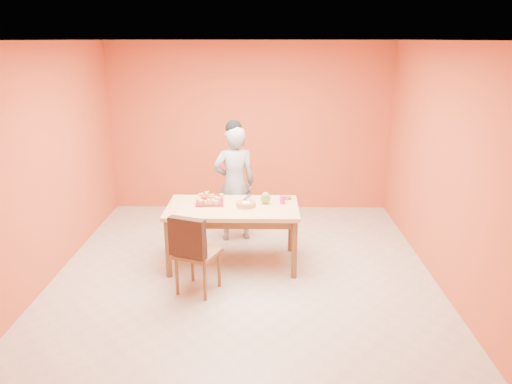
{
  "coord_description": "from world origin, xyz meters",
  "views": [
    {
      "loc": [
        0.24,
        -5.46,
        2.71
      ],
      "look_at": [
        0.14,
        0.3,
        0.94
      ],
      "focal_mm": 35.0,
      "sensor_mm": 36.0,
      "label": 1
    }
  ],
  "objects_px": {
    "pastry_platter": "(210,202)",
    "checker_tin": "(287,198)",
    "person": "(234,184)",
    "red_dinner_plate": "(214,197)",
    "dining_table": "(233,213)",
    "dining_chair": "(197,252)",
    "egg_ornament": "(265,198)",
    "magenta_glass": "(283,200)",
    "sponge_cake": "(246,205)"
  },
  "relations": [
    {
      "from": "pastry_platter",
      "to": "sponge_cake",
      "type": "distance_m",
      "value": 0.5
    },
    {
      "from": "dining_chair",
      "to": "pastry_platter",
      "type": "xyz_separation_m",
      "value": [
        0.05,
        0.87,
        0.29
      ]
    },
    {
      "from": "dining_chair",
      "to": "red_dinner_plate",
      "type": "bearing_deg",
      "value": 107.1
    },
    {
      "from": "person",
      "to": "sponge_cake",
      "type": "bearing_deg",
      "value": 88.4
    },
    {
      "from": "sponge_cake",
      "to": "egg_ornament",
      "type": "relative_size",
      "value": 1.57
    },
    {
      "from": "egg_ornament",
      "to": "magenta_glass",
      "type": "relative_size",
      "value": 1.53
    },
    {
      "from": "dining_chair",
      "to": "red_dinner_plate",
      "type": "relative_size",
      "value": 4.14
    },
    {
      "from": "dining_table",
      "to": "egg_ornament",
      "type": "relative_size",
      "value": 10.56
    },
    {
      "from": "magenta_glass",
      "to": "red_dinner_plate",
      "type": "bearing_deg",
      "value": 164.94
    },
    {
      "from": "dining_table",
      "to": "egg_ornament",
      "type": "bearing_deg",
      "value": 12.91
    },
    {
      "from": "pastry_platter",
      "to": "egg_ornament",
      "type": "height_order",
      "value": "egg_ornament"
    },
    {
      "from": "egg_ornament",
      "to": "checker_tin",
      "type": "height_order",
      "value": "egg_ornament"
    },
    {
      "from": "dining_chair",
      "to": "checker_tin",
      "type": "bearing_deg",
      "value": 66.51
    },
    {
      "from": "pastry_platter",
      "to": "person",
      "type": "bearing_deg",
      "value": 68.89
    },
    {
      "from": "person",
      "to": "pastry_platter",
      "type": "bearing_deg",
      "value": 55.1
    },
    {
      "from": "egg_ornament",
      "to": "checker_tin",
      "type": "distance_m",
      "value": 0.35
    },
    {
      "from": "dining_chair",
      "to": "magenta_glass",
      "type": "relative_size",
      "value": 9.4
    },
    {
      "from": "sponge_cake",
      "to": "checker_tin",
      "type": "bearing_deg",
      "value": 34.55
    },
    {
      "from": "checker_tin",
      "to": "pastry_platter",
      "type": "bearing_deg",
      "value": -170.49
    },
    {
      "from": "dining_chair",
      "to": "checker_tin",
      "type": "xyz_separation_m",
      "value": [
        1.02,
        1.04,
        0.29
      ]
    },
    {
      "from": "sponge_cake",
      "to": "red_dinner_plate",
      "type": "bearing_deg",
      "value": 136.95
    },
    {
      "from": "red_dinner_plate",
      "to": "egg_ornament",
      "type": "height_order",
      "value": "egg_ornament"
    },
    {
      "from": "person",
      "to": "pastry_platter",
      "type": "distance_m",
      "value": 0.74
    },
    {
      "from": "egg_ornament",
      "to": "magenta_glass",
      "type": "distance_m",
      "value": 0.21
    },
    {
      "from": "dining_table",
      "to": "red_dinner_plate",
      "type": "bearing_deg",
      "value": 128.12
    },
    {
      "from": "pastry_platter",
      "to": "checker_tin",
      "type": "relative_size",
      "value": 3.36
    },
    {
      "from": "sponge_cake",
      "to": "egg_ornament",
      "type": "height_order",
      "value": "egg_ornament"
    },
    {
      "from": "person",
      "to": "red_dinner_plate",
      "type": "height_order",
      "value": "person"
    },
    {
      "from": "pastry_platter",
      "to": "red_dinner_plate",
      "type": "height_order",
      "value": "pastry_platter"
    },
    {
      "from": "dining_table",
      "to": "dining_chair",
      "type": "xyz_separation_m",
      "value": [
        -0.34,
        -0.75,
        -0.18
      ]
    },
    {
      "from": "pastry_platter",
      "to": "sponge_cake",
      "type": "xyz_separation_m",
      "value": [
        0.46,
        -0.19,
        0.03
      ]
    },
    {
      "from": "dining_chair",
      "to": "red_dinner_plate",
      "type": "distance_m",
      "value": 1.13
    },
    {
      "from": "egg_ornament",
      "to": "dining_table",
      "type": "bearing_deg",
      "value": -168.36
    },
    {
      "from": "magenta_glass",
      "to": "pastry_platter",
      "type": "bearing_deg",
      "value": 178.5
    },
    {
      "from": "dining_table",
      "to": "pastry_platter",
      "type": "distance_m",
      "value": 0.33
    },
    {
      "from": "person",
      "to": "magenta_glass",
      "type": "distance_m",
      "value": 0.96
    },
    {
      "from": "red_dinner_plate",
      "to": "pastry_platter",
      "type": "bearing_deg",
      "value": -96.61
    },
    {
      "from": "dining_table",
      "to": "person",
      "type": "height_order",
      "value": "person"
    },
    {
      "from": "person",
      "to": "egg_ornament",
      "type": "xyz_separation_m",
      "value": [
        0.43,
        -0.73,
        0.03
      ]
    },
    {
      "from": "person",
      "to": "magenta_glass",
      "type": "bearing_deg",
      "value": 117.94
    },
    {
      "from": "red_dinner_plate",
      "to": "person",
      "type": "bearing_deg",
      "value": 63.15
    },
    {
      "from": "dining_chair",
      "to": "magenta_glass",
      "type": "bearing_deg",
      "value": 62.78
    },
    {
      "from": "red_dinner_plate",
      "to": "magenta_glass",
      "type": "xyz_separation_m",
      "value": [
        0.88,
        -0.24,
        0.04
      ]
    },
    {
      "from": "dining_chair",
      "to": "checker_tin",
      "type": "distance_m",
      "value": 1.49
    },
    {
      "from": "red_dinner_plate",
      "to": "checker_tin",
      "type": "height_order",
      "value": "checker_tin"
    },
    {
      "from": "pastry_platter",
      "to": "magenta_glass",
      "type": "xyz_separation_m",
      "value": [
        0.9,
        -0.02,
        0.04
      ]
    },
    {
      "from": "red_dinner_plate",
      "to": "checker_tin",
      "type": "relative_size",
      "value": 2.23
    },
    {
      "from": "dining_table",
      "to": "pastry_platter",
      "type": "height_order",
      "value": "pastry_platter"
    },
    {
      "from": "sponge_cake",
      "to": "checker_tin",
      "type": "xyz_separation_m",
      "value": [
        0.51,
        0.35,
        -0.02
      ]
    },
    {
      "from": "dining_chair",
      "to": "egg_ornament",
      "type": "bearing_deg",
      "value": 69.52
    }
  ]
}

